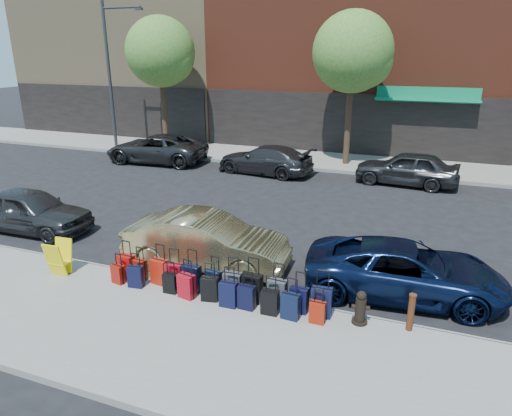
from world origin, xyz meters
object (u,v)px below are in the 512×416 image
at_px(car_near_0, 30,210).
at_px(display_rack, 59,258).
at_px(tree_left, 163,54).
at_px(suitcase_front_5, 214,282).
at_px(tree_center, 356,54).
at_px(streetlight, 112,68).
at_px(bollard, 411,312).
at_px(fire_hydrant, 360,308).
at_px(car_far_1, 265,160).
at_px(car_near_1, 206,241).
at_px(car_near_2, 405,270).
at_px(car_far_0, 156,149).
at_px(car_far_2, 407,168).

bearing_deg(car_near_0, display_rack, -126.44).
distance_m(tree_left, suitcase_front_5, 18.01).
distance_m(tree_center, display_rack, 16.24).
relative_size(streetlight, bollard, 9.78).
relative_size(display_rack, car_near_0, 0.22).
height_order(tree_left, fire_hydrant, tree_left).
bearing_deg(car_far_1, streetlight, -94.71).
bearing_deg(tree_left, streetlight, -166.61).
height_order(car_near_1, car_near_2, car_near_1).
xyz_separation_m(suitcase_front_5, car_far_0, (-8.92, 11.58, 0.29)).
distance_m(suitcase_front_5, car_near_2, 4.54).
distance_m(car_near_0, car_far_0, 9.88).
bearing_deg(bollard, tree_center, 104.74).
distance_m(tree_center, car_far_2, 6.04).
relative_size(suitcase_front_5, car_near_1, 0.21).
xyz_separation_m(tree_center, car_near_2, (3.50, -12.46, -4.76)).
relative_size(display_rack, car_far_1, 0.19).
bearing_deg(car_near_2, car_near_0, 84.37).
xyz_separation_m(streetlight, car_far_0, (3.85, -1.97, -3.93)).
xyz_separation_m(display_rack, car_far_0, (-4.81, 12.08, 0.14)).
height_order(tree_left, suitcase_front_5, tree_left).
bearing_deg(display_rack, streetlight, 118.03).
distance_m(tree_left, car_far_0, 5.46).
bearing_deg(car_near_2, suitcase_front_5, 107.74).
relative_size(tree_left, car_near_1, 1.64).
bearing_deg(tree_left, car_near_1, -55.12).
distance_m(streetlight, car_near_0, 13.48).
relative_size(car_near_1, car_far_1, 0.95).
distance_m(car_near_1, car_far_0, 12.87).
distance_m(streetlight, bollard, 22.22).
height_order(bollard, car_far_2, car_far_2).
bearing_deg(streetlight, car_far_0, -27.13).
xyz_separation_m(tree_center, car_near_1, (-1.60, -12.76, -4.68)).
height_order(tree_left, car_far_1, tree_left).
relative_size(car_near_2, car_far_1, 1.01).
height_order(car_far_0, car_far_2, car_far_2).
xyz_separation_m(tree_left, streetlight, (-2.94, -0.70, -0.75)).
distance_m(tree_left, display_rack, 16.54).
height_order(tree_left, car_far_2, tree_left).
bearing_deg(tree_center, display_rack, -107.97).
bearing_deg(car_far_0, car_far_2, 87.33).
relative_size(car_far_0, car_far_1, 1.14).
relative_size(tree_center, display_rack, 8.14).
bearing_deg(suitcase_front_5, display_rack, -161.23).
relative_size(fire_hydrant, car_near_2, 0.16).
xyz_separation_m(fire_hydrant, bollard, (0.99, 0.10, 0.08)).
bearing_deg(car_near_0, car_far_1, -27.33).
bearing_deg(car_near_0, tree_left, 9.15).
distance_m(fire_hydrant, display_rack, 7.54).
relative_size(car_near_1, car_far_0, 0.84).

